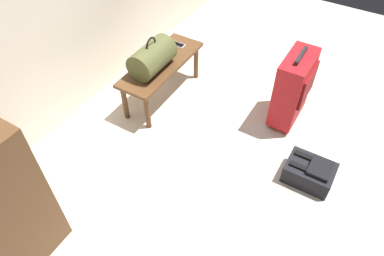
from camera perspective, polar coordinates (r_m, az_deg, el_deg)
ground_plane at (r=3.13m, az=5.64°, el=-4.79°), size 6.60×6.60×0.00m
bench at (r=3.47m, az=-4.92°, el=9.61°), size 1.00×0.36×0.42m
duffel_bag_olive at (r=3.28m, az=-6.42°, el=11.20°), size 0.44×0.26×0.34m
cell_phone at (r=3.67m, az=-2.31°, el=13.29°), size 0.07×0.14×0.01m
suitcase_upright_red at (r=3.32m, az=15.96°, el=6.26°), size 0.47×0.25×0.74m
backpack_dark at (r=3.05m, az=18.41°, el=-6.74°), size 0.28×0.38×0.21m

